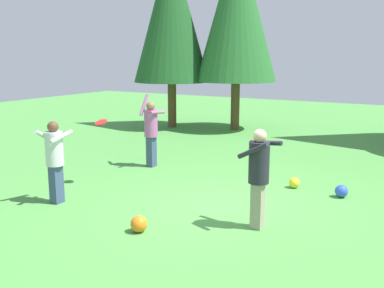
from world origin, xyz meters
name	(u,v)px	position (x,y,z in m)	size (l,w,h in m)	color
ground_plane	(228,208)	(0.00, 0.00, 0.00)	(40.00, 40.00, 0.00)	#4C9342
person_thrower	(151,128)	(-3.10, 1.93, 1.00)	(0.48, 0.59, 1.86)	#38476B
person_catcher	(55,155)	(-3.04, -1.37, 0.95)	(0.50, 0.57, 1.61)	#38476B
person_bystander	(259,170)	(0.85, -0.63, 1.00)	(0.64, 0.57, 1.68)	gray
frisbee	(101,122)	(-3.09, 0.04, 1.40)	(0.30, 0.30, 0.12)	red
ball_orange	(139,224)	(-0.76, -1.77, 0.14)	(0.28, 0.28, 0.28)	orange
ball_yellow	(294,183)	(0.69, 1.92, 0.12)	(0.24, 0.24, 0.24)	yellow
ball_blue	(341,191)	(1.71, 1.75, 0.13)	(0.26, 0.26, 0.26)	blue
tree_far_left	(171,13)	(-6.08, 7.61, 4.36)	(2.92, 2.92, 6.99)	brown
tree_left	(237,8)	(-3.68, 8.32, 4.50)	(3.01, 3.01, 7.20)	brown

